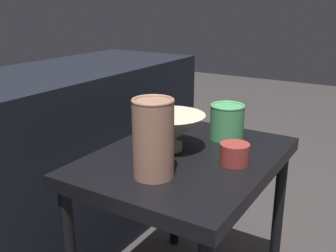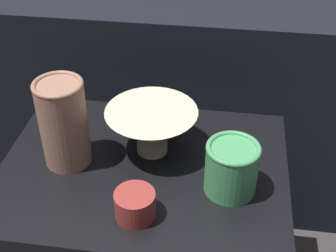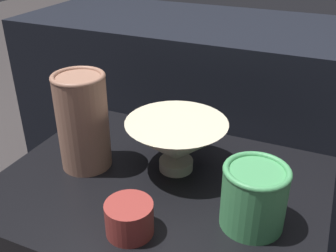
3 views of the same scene
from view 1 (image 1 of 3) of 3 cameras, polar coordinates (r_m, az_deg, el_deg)
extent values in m
cube|color=black|center=(1.16, 2.65, -5.06)|extent=(0.64, 0.49, 0.04)
cylinder|color=black|center=(1.46, 15.63, -12.68)|extent=(0.04, 0.04, 0.50)
cylinder|color=black|center=(1.60, 0.92, -9.08)|extent=(0.04, 0.04, 0.50)
cube|color=black|center=(1.59, -17.06, -5.66)|extent=(1.44, 0.50, 0.72)
cylinder|color=beige|center=(1.19, 0.35, -2.96)|extent=(0.07, 0.07, 0.02)
cone|color=beige|center=(1.17, 0.36, -0.42)|extent=(0.21, 0.21, 0.09)
cylinder|color=#996B56|center=(0.98, -1.93, -1.99)|extent=(0.10, 0.10, 0.20)
torus|color=#996B56|center=(0.95, -1.99, 3.67)|extent=(0.11, 0.11, 0.01)
cylinder|color=#47995B|center=(1.29, 8.56, 0.54)|extent=(0.11, 0.11, 0.11)
torus|color=#47995B|center=(1.27, 8.67, 2.90)|extent=(0.11, 0.11, 0.01)
cylinder|color=maroon|center=(1.10, 9.63, -3.99)|extent=(0.08, 0.08, 0.06)
camera|label=2|loc=(1.17, 49.25, 25.30)|focal=50.00mm
camera|label=3|loc=(1.22, 36.28, 16.40)|focal=42.00mm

